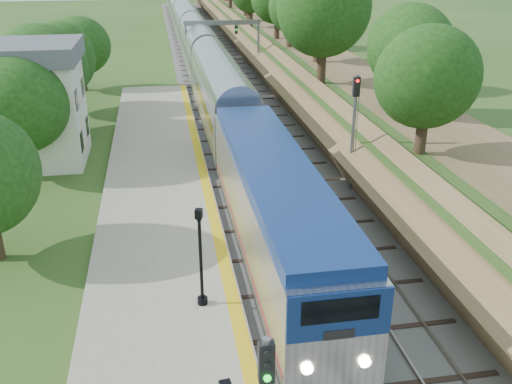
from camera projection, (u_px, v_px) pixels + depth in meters
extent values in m
cube|color=#4C4944|center=(215.00, 68.00, 68.75)|extent=(9.50, 170.00, 0.12)
cube|color=gray|center=(192.00, 68.00, 68.27)|extent=(0.08, 170.00, 0.16)
cube|color=gray|center=(204.00, 67.00, 68.49)|extent=(0.08, 170.00, 0.16)
cube|color=gray|center=(225.00, 67.00, 68.89)|extent=(0.08, 170.00, 0.16)
cube|color=gray|center=(237.00, 66.00, 69.11)|extent=(0.08, 170.00, 0.16)
cube|color=gray|center=(160.00, 246.00, 27.78)|extent=(6.40, 68.00, 0.38)
cube|color=gold|center=(218.00, 237.00, 28.14)|extent=(0.55, 68.00, 0.01)
cube|color=brown|center=(292.00, 54.00, 69.65)|extent=(9.00, 170.00, 3.00)
cube|color=brown|center=(260.00, 56.00, 69.12)|extent=(4.47, 170.00, 4.54)
cylinder|color=#332316|center=(280.00, 30.00, 68.30)|extent=(0.60, 0.60, 2.62)
cube|color=silver|center=(20.00, 114.00, 37.80)|extent=(8.00, 6.00, 6.80)
cube|color=#54575C|center=(9.00, 52.00, 36.21)|extent=(8.60, 6.60, 1.20)
cube|color=black|center=(82.00, 142.00, 37.43)|extent=(0.05, 1.10, 1.30)
cube|color=black|center=(87.00, 126.00, 40.69)|extent=(0.05, 1.10, 1.30)
cube|color=black|center=(77.00, 100.00, 36.32)|extent=(0.05, 1.10, 1.30)
cube|color=black|center=(83.00, 87.00, 39.58)|extent=(0.05, 1.10, 1.30)
cylinder|color=slate|center=(187.00, 50.00, 62.47)|extent=(0.24, 0.24, 6.20)
cylinder|color=slate|center=(258.00, 48.00, 63.72)|extent=(0.24, 0.24, 6.20)
cube|color=slate|center=(222.00, 23.00, 61.96)|extent=(8.40, 0.25, 0.50)
cube|color=black|center=(200.00, 30.00, 61.74)|extent=(0.30, 0.20, 0.90)
cube|color=black|center=(236.00, 30.00, 62.36)|extent=(0.30, 0.20, 0.90)
cylinder|color=#332316|center=(46.00, 163.00, 35.36)|extent=(0.60, 0.60, 2.45)
sphere|color=#17360E|center=(38.00, 111.00, 34.04)|extent=(5.32, 5.32, 5.32)
cylinder|color=#332316|center=(76.00, 100.00, 49.83)|extent=(0.60, 0.60, 2.45)
sphere|color=#17360E|center=(71.00, 62.00, 48.51)|extent=(5.32, 5.32, 5.32)
cube|color=black|center=(273.00, 250.00, 26.55)|extent=(2.95, 18.49, 0.64)
cube|color=#B7BAC1|center=(274.00, 208.00, 25.70)|extent=(3.21, 19.26, 3.64)
cube|color=navy|center=(274.00, 166.00, 24.88)|extent=(3.08, 18.49, 0.47)
cube|color=navy|center=(340.00, 315.00, 16.56)|extent=(3.18, 0.10, 1.61)
cube|color=black|center=(341.00, 310.00, 16.43)|extent=(2.35, 0.06, 0.80)
cube|color=maroon|center=(273.00, 233.00, 26.19)|extent=(3.23, 18.87, 0.11)
cube|color=#B7BAC1|center=(221.00, 102.00, 44.78)|extent=(3.21, 21.40, 4.17)
cube|color=#B7BAC1|center=(199.00, 54.00, 64.68)|extent=(3.21, 21.40, 4.17)
cube|color=#B7BAC1|center=(188.00, 28.00, 84.58)|extent=(3.21, 21.40, 4.17)
cube|color=#B7BAC1|center=(180.00, 13.00, 104.48)|extent=(3.21, 21.40, 4.17)
cube|color=#B7BAC1|center=(175.00, 2.00, 124.38)|extent=(3.21, 21.40, 4.17)
cylinder|color=black|center=(203.00, 300.00, 22.91)|extent=(0.42, 0.42, 0.28)
cylinder|color=black|center=(201.00, 261.00, 22.18)|extent=(0.13, 0.13, 3.68)
cube|color=black|center=(199.00, 214.00, 21.37)|extent=(0.34, 0.34, 0.38)
cube|color=silver|center=(199.00, 214.00, 21.37)|extent=(0.24, 0.24, 0.28)
cube|color=black|center=(266.00, 362.00, 11.96)|extent=(0.34, 0.22, 1.00)
cylinder|color=#0CE526|center=(267.00, 366.00, 11.84)|extent=(0.16, 0.06, 0.16)
cylinder|color=slate|center=(353.00, 134.00, 33.11)|extent=(0.20, 0.20, 6.90)
cube|color=black|center=(356.00, 87.00, 32.01)|extent=(0.38, 0.24, 1.11)
cylinder|color=#FF0C0C|center=(357.00, 87.00, 31.87)|extent=(0.18, 0.07, 0.18)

